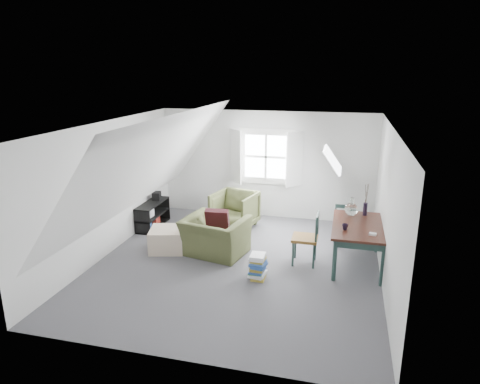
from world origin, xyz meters
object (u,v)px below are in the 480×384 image
(dining_chair_far, at_px, (343,221))
(ottoman, at_px, (168,239))
(media_shelf, at_px, (152,216))
(magazine_stack, at_px, (258,267))
(dining_chair_near, at_px, (307,237))
(armchair_near, at_px, (216,254))
(armchair_far, at_px, (235,227))
(dining_table, at_px, (359,230))

(dining_chair_far, bearing_deg, ottoman, 10.93)
(media_shelf, relative_size, magazine_stack, 2.56)
(dining_chair_near, xyz_separation_m, magazine_stack, (-0.73, -0.78, -0.29))
(dining_chair_far, xyz_separation_m, media_shelf, (-4.14, -0.22, -0.18))
(armchair_near, distance_m, armchair_far, 1.48)
(armchair_far, xyz_separation_m, media_shelf, (-1.79, -0.42, 0.25))
(armchair_near, distance_m, ottoman, 0.99)
(armchair_far, bearing_deg, armchair_near, -76.09)
(armchair_near, height_order, armchair_far, armchair_far)
(armchair_far, relative_size, media_shelf, 0.83)
(ottoman, distance_m, magazine_stack, 2.08)
(armchair_far, height_order, dining_chair_near, dining_chair_near)
(dining_chair_near, xyz_separation_m, media_shelf, (-3.52, 1.05, -0.25))
(armchair_near, bearing_deg, dining_table, -164.47)
(media_shelf, bearing_deg, ottoman, -50.98)
(dining_table, bearing_deg, dining_chair_far, 107.45)
(dining_chair_far, height_order, media_shelf, dining_chair_far)
(armchair_far, bearing_deg, magazine_stack, -52.68)
(armchair_near, height_order, ottoman, ottoman)
(media_shelf, bearing_deg, magazine_stack, -31.75)
(magazine_stack, bearing_deg, dining_table, 29.63)
(armchair_far, bearing_deg, dining_chair_far, 8.52)
(dining_table, relative_size, dining_chair_far, 1.88)
(dining_chair_far, bearing_deg, dining_table, 93.21)
(dining_table, height_order, media_shelf, dining_table)
(armchair_near, xyz_separation_m, magazine_stack, (0.98, -0.76, 0.21))
(armchair_far, distance_m, media_shelf, 1.86)
(dining_chair_near, bearing_deg, dining_table, 109.78)
(ottoman, height_order, dining_chair_near, dining_chair_near)
(armchair_far, distance_m, dining_chair_near, 2.32)
(armchair_far, relative_size, magazine_stack, 2.12)
(dining_table, xyz_separation_m, magazine_stack, (-1.63, -0.93, -0.46))
(armchair_near, height_order, dining_chair_far, dining_chair_far)
(dining_table, height_order, dining_chair_near, dining_chair_near)
(dining_table, relative_size, magazine_stack, 3.66)
(magazine_stack, bearing_deg, media_shelf, 146.76)
(armchair_far, xyz_separation_m, magazine_stack, (1.00, -2.24, 0.21))
(magazine_stack, bearing_deg, armchair_near, 142.26)
(armchair_near, bearing_deg, armchair_far, -77.53)
(dining_table, distance_m, dining_chair_far, 1.18)
(armchair_near, relative_size, magazine_stack, 2.65)
(magazine_stack, bearing_deg, ottoman, 159.37)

